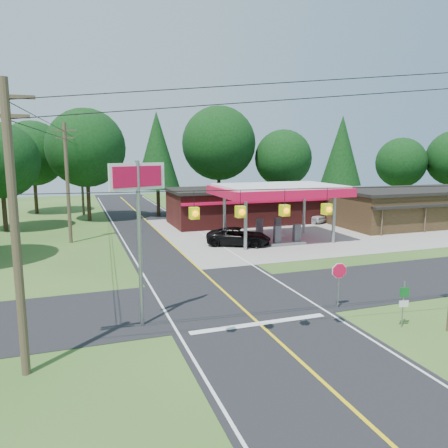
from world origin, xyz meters
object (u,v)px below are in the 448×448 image
object	(u,v)px
gas_canopy	(278,192)
suv_car	(239,237)
big_stop_sign	(138,204)
sedan_car	(306,215)
octagonal_stop_sign	(339,275)

from	to	relation	value
gas_canopy	suv_car	xyz separation A→B (m)	(-3.88, -0.69, -3.54)
gas_canopy	big_stop_sign	distance (m)	20.56
sedan_car	big_stop_sign	world-z (taller)	big_stop_sign
sedan_car	suv_car	bearing A→B (deg)	-171.44
suv_car	big_stop_sign	xyz separation A→B (m)	(-10.12, -14.32, 4.76)
octagonal_stop_sign	sedan_car	bearing A→B (deg)	63.77
gas_canopy	octagonal_stop_sign	distance (m)	16.83
gas_canopy	octagonal_stop_sign	size ratio (longest dim) A/B	4.55
suv_car	big_stop_sign	size ratio (longest dim) A/B	0.72
gas_canopy	suv_car	distance (m)	5.29
gas_canopy	big_stop_sign	xyz separation A→B (m)	(-14.00, -15.01, 1.22)
octagonal_stop_sign	suv_car	bearing A→B (deg)	87.67
gas_canopy	suv_car	bearing A→B (deg)	-169.84
sedan_car	octagonal_stop_sign	world-z (taller)	octagonal_stop_sign
gas_canopy	suv_car	size ratio (longest dim) A/B	2.02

